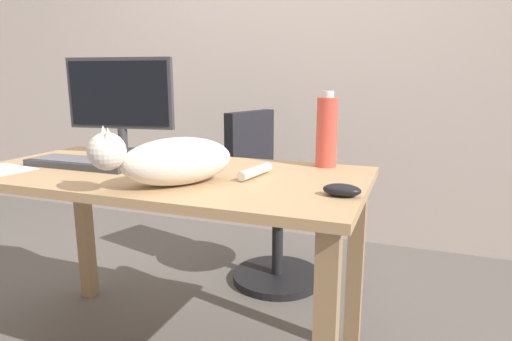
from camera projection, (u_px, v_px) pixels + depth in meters
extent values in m
cube|color=beige|center=(288.00, 45.00, 2.87)|extent=(6.00, 0.04, 2.60)
cube|color=tan|center=(165.00, 175.00, 1.57)|extent=(1.44, 0.70, 0.03)
cube|color=#977752|center=(85.00, 227.00, 2.14)|extent=(0.06, 0.06, 0.73)
cube|color=#977752|center=(355.00, 268.00, 1.69)|extent=(0.06, 0.06, 0.73)
cylinder|color=black|center=(277.00, 276.00, 2.38)|extent=(0.48, 0.48, 0.04)
cylinder|color=black|center=(278.00, 241.00, 2.34)|extent=(0.06, 0.06, 0.45)
cylinder|color=black|center=(278.00, 195.00, 2.28)|extent=(0.44, 0.44, 0.06)
cube|color=black|center=(250.00, 148.00, 2.34)|extent=(0.16, 0.35, 0.40)
cylinder|color=#333338|center=(124.00, 153.00, 1.91)|extent=(0.20, 0.20, 0.01)
cylinder|color=#333338|center=(123.00, 140.00, 1.90)|extent=(0.04, 0.04, 0.10)
cube|color=#333338|center=(120.00, 93.00, 1.85)|extent=(0.48, 0.09, 0.30)
cube|color=black|center=(118.00, 94.00, 1.84)|extent=(0.45, 0.07, 0.27)
cube|color=#333338|center=(83.00, 163.00, 1.66)|extent=(0.44, 0.15, 0.02)
cube|color=slate|center=(83.00, 159.00, 1.65)|extent=(0.40, 0.12, 0.00)
ellipsoid|color=silver|center=(178.00, 161.00, 1.36)|extent=(0.37, 0.39, 0.15)
sphere|color=silver|center=(107.00, 151.00, 1.25)|extent=(0.11, 0.11, 0.11)
cone|color=silver|center=(108.00, 135.00, 1.21)|extent=(0.04, 0.04, 0.04)
cone|color=silver|center=(103.00, 133.00, 1.26)|extent=(0.04, 0.04, 0.04)
cylinder|color=silver|center=(255.00, 171.00, 1.47)|extent=(0.06, 0.18, 0.03)
ellipsoid|color=black|center=(342.00, 190.00, 1.24)|extent=(0.11, 0.06, 0.04)
cylinder|color=#D84C3D|center=(327.00, 133.00, 1.63)|extent=(0.08, 0.08, 0.26)
cylinder|color=silver|center=(328.00, 94.00, 1.60)|extent=(0.04, 0.04, 0.02)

